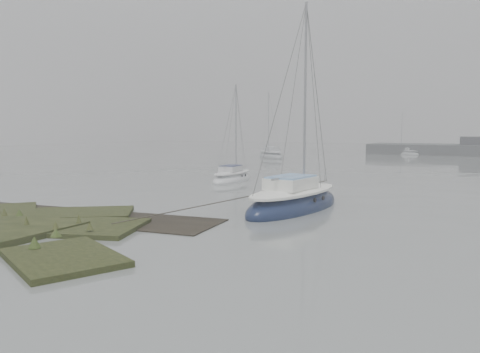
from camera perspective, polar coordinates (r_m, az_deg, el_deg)
name	(u,v)px	position (r m, az deg, el deg)	size (l,w,h in m)	color
ground	(342,171)	(40.71, 12.33, 0.72)	(160.00, 160.00, 0.00)	gray
sailboat_main	(294,203)	(20.58, 6.60, -3.21)	(3.26, 7.14, 9.71)	#141E3D
sailboat_white	(232,178)	(31.61, -0.98, -0.18)	(1.93, 5.08, 7.05)	white
sailboat_far_a	(271,156)	(57.78, 3.75, 2.57)	(5.73, 5.86, 8.71)	#9DA2A6
sailboat_far_c	(405,153)	(68.55, 19.42, 2.70)	(4.67, 3.61, 6.42)	#B7BDC1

